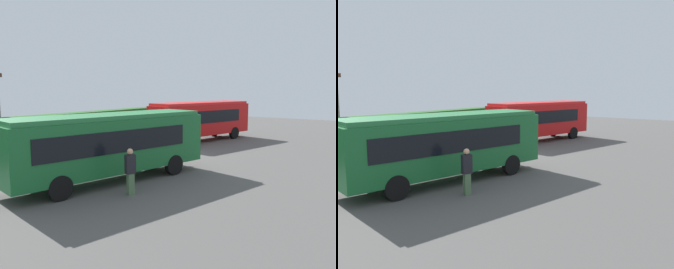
{
  "view_description": "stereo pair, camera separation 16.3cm",
  "coord_description": "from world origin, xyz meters",
  "views": [
    {
      "loc": [
        -18.59,
        -13.19,
        4.33
      ],
      "look_at": [
        -0.0,
        -0.5,
        1.34
      ],
      "focal_mm": 38.11,
      "sensor_mm": 36.0,
      "label": 1
    },
    {
      "loc": [
        -18.5,
        -13.33,
        4.33
      ],
      "look_at": [
        -0.0,
        -0.5,
        1.34
      ],
      "focal_mm": 38.11,
      "sensor_mm": 36.0,
      "label": 2
    }
  ],
  "objects": [
    {
      "name": "person_left",
      "position": [
        -7.9,
        -4.05,
        1.02
      ],
      "size": [
        0.47,
        0.4,
        1.91
      ],
      "rotation": [
        0.0,
        0.0,
        1.15
      ],
      "color": "#4C6B47",
      "rests_on": "ground_plane"
    },
    {
      "name": "bus_red",
      "position": [
        6.77,
        0.86,
        1.81
      ],
      "size": [
        9.67,
        4.64,
        3.14
      ],
      "rotation": [
        0.0,
        0.0,
        -0.25
      ],
      "color": "red",
      "rests_on": "ground_plane"
    },
    {
      "name": "bus_green",
      "position": [
        -6.77,
        -1.86,
        1.8
      ],
      "size": [
        10.08,
        4.58,
        3.12
      ],
      "rotation": [
        0.0,
        0.0,
        -0.22
      ],
      "color": "#19602D",
      "rests_on": "ground_plane"
    },
    {
      "name": "ground_plane",
      "position": [
        0.0,
        0.0,
        0.0
      ],
      "size": [
        64.0,
        64.0,
        0.0
      ],
      "primitive_type": "plane",
      "color": "#514F4C"
    },
    {
      "name": "person_center",
      "position": [
        -4.35,
        -0.12,
        0.86
      ],
      "size": [
        0.48,
        0.55,
        1.65
      ],
      "rotation": [
        0.0,
        0.0,
        0.55
      ],
      "color": "maroon",
      "rests_on": "ground_plane"
    },
    {
      "name": "hedge_row",
      "position": [
        0.0,
        10.21,
        1.1
      ],
      "size": [
        44.0,
        1.48,
        2.2
      ],
      "primitive_type": "cube",
      "color": "#265923",
      "rests_on": "ground_plane"
    },
    {
      "name": "person_right",
      "position": [
        9.92,
        3.99,
        0.97
      ],
      "size": [
        0.29,
        0.47,
        1.83
      ],
      "rotation": [
        0.0,
        0.0,
        6.21
      ],
      "color": "#334C8C",
      "rests_on": "ground_plane"
    }
  ]
}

